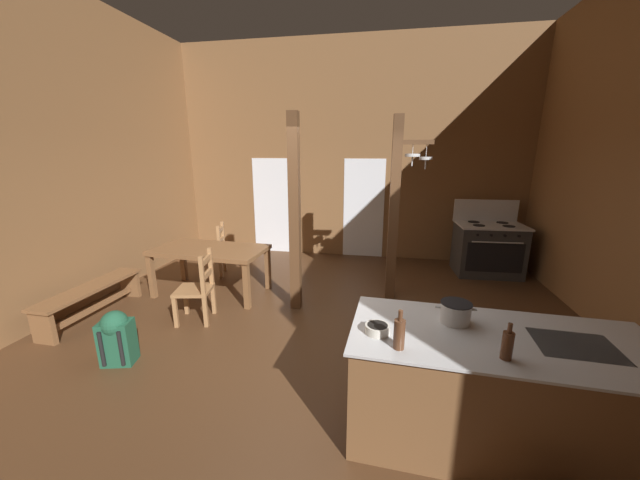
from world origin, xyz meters
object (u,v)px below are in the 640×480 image
mixing_bowl_on_counter (377,329)px  ladderback_chair_near_window (198,288)px  ladderback_chair_by_post (229,250)px  bottle_tall_on_counter (507,345)px  bottle_short_on_counter (399,333)px  backpack (117,336)px  dining_table (210,254)px  kitchen_island (493,390)px  stockpot_on_counter (455,312)px  stove_range (488,248)px  bench_along_left_wall (92,296)px

mixing_bowl_on_counter → ladderback_chair_near_window: bearing=147.3°
ladderback_chair_by_post → bottle_tall_on_counter: (3.54, -3.42, 0.55)m
ladderback_chair_near_window → bottle_short_on_counter: bottle_short_on_counter is taller
backpack → dining_table: bearing=87.5°
kitchen_island → stockpot_on_counter: size_ratio=7.14×
stove_range → bench_along_left_wall: (-5.74, -2.81, -0.17)m
stove_range → backpack: bearing=-141.4°
bottle_tall_on_counter → backpack: bearing=169.7°
ladderback_chair_by_post → stockpot_on_counter: (3.30, -2.96, 0.53)m
backpack → stockpot_on_counter: size_ratio=1.93×
bench_along_left_wall → mixing_bowl_on_counter: bearing=-19.2°
ladderback_chair_near_window → ladderback_chair_by_post: size_ratio=1.00×
kitchen_island → mixing_bowl_on_counter: (-0.89, -0.11, 0.48)m
dining_table → backpack: 1.95m
dining_table → backpack: dining_table is taller
ladderback_chair_near_window → backpack: 1.11m
dining_table → bottle_tall_on_counter: (3.45, -2.57, 0.35)m
ladderback_chair_near_window → mixing_bowl_on_counter: mixing_bowl_on_counter is taller
dining_table → bottle_short_on_counter: size_ratio=6.22×
stockpot_on_counter → bottle_short_on_counter: bearing=-134.3°
stockpot_on_counter → dining_table: bearing=146.7°
backpack → mixing_bowl_on_counter: bearing=-9.8°
kitchen_island → stockpot_on_counter: 0.63m
stockpot_on_counter → bench_along_left_wall: bearing=166.6°
dining_table → bench_along_left_wall: 1.64m
dining_table → ladderback_chair_near_window: ladderback_chair_near_window is taller
kitchen_island → bottle_tall_on_counter: bottle_tall_on_counter is taller
backpack → bottle_tall_on_counter: bearing=-10.3°
ladderback_chair_near_window → backpack: ladderback_chair_near_window is taller
stove_range → mixing_bowl_on_counter: 4.59m
mixing_bowl_on_counter → bottle_tall_on_counter: (0.83, -0.18, 0.07)m
ladderback_chair_near_window → bottle_short_on_counter: (2.50, -1.69, 0.56)m
stove_range → mixing_bowl_on_counter: bearing=-114.7°
ladderback_chair_by_post → bottle_short_on_counter: bottle_short_on_counter is taller
dining_table → bottle_short_on_counter: bearing=-42.9°
backpack → bottle_tall_on_counter: bottle_tall_on_counter is taller
mixing_bowl_on_counter → bottle_short_on_counter: (0.15, -0.18, 0.08)m
ladderback_chair_near_window → bottle_tall_on_counter: 3.64m
kitchen_island → ladderback_chair_by_post: bearing=138.9°
bench_along_left_wall → stove_range: bearing=26.1°
stove_range → bottle_tall_on_counter: 4.49m
kitchen_island → bottle_tall_on_counter: size_ratio=8.77×
bench_along_left_wall → mixing_bowl_on_counter: (3.83, -1.33, 0.62)m
bench_along_left_wall → mixing_bowl_on_counter: 4.10m
dining_table → stockpot_on_counter: 3.86m
ladderback_chair_near_window → ladderback_chair_by_post: (-0.36, 1.73, 0.00)m
kitchen_island → dining_table: bearing=147.0°
kitchen_island → ladderback_chair_by_post: size_ratio=2.32×
ladderback_chair_near_window → ladderback_chair_by_post: 1.77m
kitchen_island → stockpot_on_counter: (-0.29, 0.17, 0.53)m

